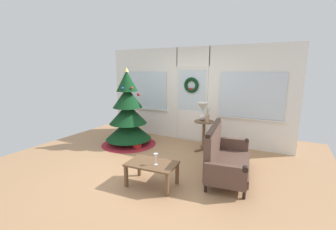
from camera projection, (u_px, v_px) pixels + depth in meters
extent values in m
plane|color=#AD7F56|center=(153.00, 167.00, 4.61)|extent=(6.76, 6.76, 0.00)
cube|color=white|center=(146.00, 92.00, 6.87)|extent=(2.15, 0.08, 2.55)
cube|color=white|center=(251.00, 98.00, 5.48)|extent=(2.15, 0.08, 2.55)
cube|color=white|center=(193.00, 56.00, 5.97)|extent=(0.94, 0.08, 0.50)
cube|color=silver|center=(192.00, 104.00, 6.19)|extent=(0.90, 0.05, 2.05)
cube|color=white|center=(191.00, 125.00, 6.28)|extent=(0.78, 0.02, 0.80)
cube|color=silver|center=(192.00, 91.00, 6.09)|extent=(0.78, 0.01, 1.10)
cube|color=silver|center=(145.00, 90.00, 6.80)|extent=(1.50, 0.01, 1.10)
cube|color=silver|center=(251.00, 95.00, 5.41)|extent=(1.50, 0.01, 1.10)
cube|color=silver|center=(145.00, 109.00, 6.90)|extent=(1.59, 0.06, 0.03)
cube|color=silver|center=(249.00, 119.00, 5.52)|extent=(1.59, 0.06, 0.03)
torus|color=black|center=(191.00, 85.00, 6.03)|extent=(0.41, 0.09, 0.41)
cube|color=red|center=(191.00, 90.00, 6.04)|extent=(0.10, 0.02, 0.10)
cylinder|color=#4C331E|center=(129.00, 140.00, 6.04)|extent=(0.10, 0.10, 0.22)
cone|color=maroon|center=(129.00, 142.00, 6.05)|extent=(1.44, 1.44, 0.10)
cone|color=#0F3819|center=(129.00, 129.00, 5.98)|extent=(1.19, 1.19, 0.53)
cone|color=#0F3819|center=(128.00, 113.00, 5.90)|extent=(0.98, 0.98, 0.53)
cone|color=#0F3819|center=(127.00, 97.00, 5.81)|extent=(0.76, 0.76, 0.53)
cone|color=#0F3819|center=(127.00, 81.00, 5.73)|extent=(0.55, 0.55, 0.53)
cone|color=#E0BC4C|center=(126.00, 70.00, 5.67)|extent=(0.12, 0.12, 0.12)
sphere|color=red|center=(138.00, 95.00, 5.93)|extent=(0.08, 0.08, 0.08)
sphere|color=gold|center=(143.00, 128.00, 5.74)|extent=(0.05, 0.05, 0.05)
sphere|color=silver|center=(119.00, 123.00, 6.29)|extent=(0.05, 0.05, 0.05)
sphere|color=#264CB2|center=(123.00, 88.00, 5.52)|extent=(0.06, 0.06, 0.06)
sphere|color=red|center=(132.00, 88.00, 5.56)|extent=(0.06, 0.06, 0.06)
cylinder|color=black|center=(244.00, 195.00, 3.48)|extent=(0.05, 0.05, 0.14)
cylinder|color=black|center=(246.00, 161.00, 4.79)|extent=(0.05, 0.05, 0.14)
cylinder|color=black|center=(205.00, 188.00, 3.68)|extent=(0.05, 0.05, 0.14)
cylinder|color=black|center=(217.00, 157.00, 4.98)|extent=(0.05, 0.05, 0.14)
cube|color=brown|center=(229.00, 165.00, 4.21)|extent=(0.90, 1.44, 0.14)
cube|color=brown|center=(213.00, 144.00, 4.23)|extent=(0.30, 1.35, 0.62)
cube|color=black|center=(214.00, 127.00, 4.16)|extent=(0.26, 1.32, 0.06)
cube|color=brown|center=(225.00, 177.00, 3.52)|extent=(0.67, 0.18, 0.38)
cylinder|color=black|center=(245.00, 169.00, 3.39)|extent=(0.10, 0.10, 0.09)
cube|color=brown|center=(232.00, 147.00, 4.85)|extent=(0.67, 0.18, 0.38)
cylinder|color=black|center=(247.00, 141.00, 4.72)|extent=(0.10, 0.10, 0.09)
cylinder|color=brown|center=(204.00, 122.00, 5.46)|extent=(0.48, 0.48, 0.02)
cylinder|color=brown|center=(204.00, 136.00, 5.53)|extent=(0.07, 0.07, 0.71)
cube|color=brown|center=(209.00, 150.00, 5.53)|extent=(0.20, 0.05, 0.04)
cube|color=brown|center=(202.00, 147.00, 5.76)|extent=(0.14, 0.20, 0.04)
cube|color=brown|center=(198.00, 150.00, 5.52)|extent=(0.14, 0.20, 0.04)
sphere|color=silver|center=(202.00, 117.00, 5.50)|extent=(0.16, 0.16, 0.16)
cylinder|color=silver|center=(203.00, 112.00, 5.47)|extent=(0.02, 0.02, 0.06)
cone|color=silver|center=(203.00, 107.00, 5.45)|extent=(0.28, 0.28, 0.20)
cylinder|color=tan|center=(207.00, 119.00, 5.34)|extent=(0.09, 0.09, 0.16)
sphere|color=tan|center=(208.00, 115.00, 5.33)|extent=(0.10, 0.10, 0.10)
cylinder|color=#4C7042|center=(207.00, 111.00, 5.31)|extent=(0.07, 0.01, 0.17)
cylinder|color=#4C7042|center=(208.00, 111.00, 5.31)|extent=(0.01, 0.01, 0.18)
cylinder|color=#4C7042|center=(209.00, 111.00, 5.30)|extent=(0.07, 0.01, 0.17)
cube|color=brown|center=(152.00, 164.00, 3.85)|extent=(0.88, 0.58, 0.03)
cube|color=brown|center=(126.00, 176.00, 3.84)|extent=(0.05, 0.05, 0.38)
cube|color=brown|center=(167.00, 185.00, 3.54)|extent=(0.05, 0.05, 0.38)
cube|color=brown|center=(139.00, 166.00, 4.23)|extent=(0.05, 0.05, 0.38)
cube|color=brown|center=(177.00, 173.00, 3.94)|extent=(0.05, 0.05, 0.38)
cylinder|color=silver|center=(156.00, 164.00, 3.77)|extent=(0.06, 0.06, 0.01)
cylinder|color=silver|center=(156.00, 161.00, 3.76)|extent=(0.01, 0.01, 0.10)
cone|color=silver|center=(156.00, 156.00, 3.74)|extent=(0.08, 0.08, 0.09)
cube|color=red|center=(137.00, 146.00, 5.67)|extent=(0.16, 0.14, 0.16)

